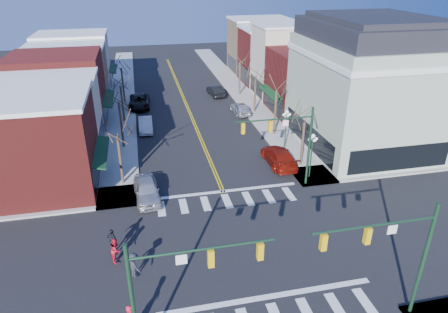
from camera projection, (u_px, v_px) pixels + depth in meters
ground at (247, 248)px, 27.44m from camera, size 160.00×160.00×0.00m
sidewalk_left at (121, 144)px, 43.34m from camera, size 3.50×70.00×0.15m
sidewalk_right at (274, 131)px, 46.71m from camera, size 3.50×70.00×0.15m
bldg_left_brick_a at (31, 146)px, 33.08m from camera, size 10.00×8.50×8.00m
bldg_left_stucco_a at (48, 118)px, 40.02m from camera, size 10.00×7.00×7.50m
bldg_left_brick_b at (59, 91)px, 46.85m from camera, size 10.00×9.00×8.50m
bldg_left_tan at (69, 77)px, 54.27m from camera, size 10.00×7.50×7.80m
bldg_left_stucco_b at (75, 63)px, 61.01m from camera, size 10.00×8.00×8.20m
bldg_right_brick_a at (311, 82)px, 51.37m from camera, size 10.00×8.50×8.00m
bldg_right_stucco at (290, 61)px, 57.76m from camera, size 10.00×7.00×10.00m
bldg_right_brick_b at (273, 56)px, 64.70m from camera, size 10.00×8.00×8.50m
bldg_right_tan at (259, 46)px, 71.63m from camera, size 10.00×8.00×9.00m
victorian_corner at (368, 84)px, 40.50m from camera, size 12.25×14.25×13.30m
traffic_mast_near_left at (173, 284)px, 17.82m from camera, size 6.60×0.28×7.20m
traffic_mast_near_right at (395, 250)px, 19.95m from camera, size 6.60×0.28×7.20m
traffic_mast_far_right at (289, 137)px, 32.99m from camera, size 6.60×0.28×7.20m
lamppost_corner at (312, 148)px, 35.22m from camera, size 0.36×0.36×4.33m
lamppost_midblock at (286, 123)px, 40.95m from camera, size 0.36×0.36×4.33m
tree_left_a at (120, 160)px, 34.48m from camera, size 0.24×0.24×4.76m
tree_left_b at (121, 126)px, 41.47m from camera, size 0.24×0.24×5.04m
tree_left_c at (123, 104)px, 48.62m from camera, size 0.24×0.24×4.55m
tree_left_d at (123, 85)px, 55.60m from camera, size 0.24×0.24×4.90m
tree_right_a at (302, 144)px, 37.74m from camera, size 0.24×0.24×4.62m
tree_right_b at (275, 113)px, 44.67m from camera, size 0.24×0.24×5.18m
tree_right_c at (255, 95)px, 51.79m from camera, size 0.24×0.24×4.83m
tree_right_d at (240, 79)px, 58.81m from camera, size 0.24×0.24×4.97m
car_left_near at (147, 190)px, 32.89m from camera, size 2.32×5.05×1.68m
car_left_mid at (146, 125)px, 46.63m from camera, size 1.60×4.50×1.48m
car_left_far at (139, 102)px, 54.30m from camera, size 3.03×6.04×1.64m
car_right_near at (279, 157)px, 38.64m from camera, size 2.35×5.75×1.67m
car_right_mid at (240, 108)px, 51.87m from camera, size 2.13×4.66×1.55m
car_right_far at (216, 91)px, 59.12m from camera, size 2.10×4.77×1.52m
pedestrian_red_b at (116, 250)px, 25.68m from camera, size 0.77×0.93×1.73m
pedestrian_dark_a at (112, 241)px, 26.34m from camera, size 1.03×1.18×1.90m
pedestrian_dark_b at (134, 265)px, 24.36m from camera, size 1.17×1.28×1.72m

